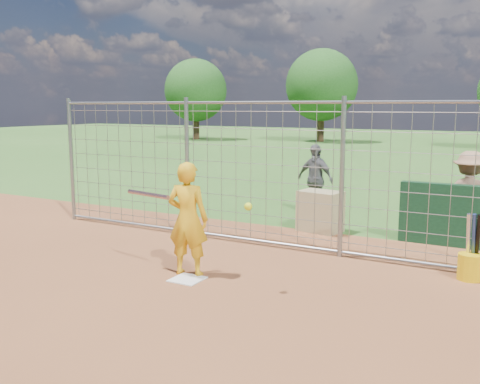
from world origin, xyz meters
The scene contains 11 objects.
ground centered at (0.00, 0.00, 0.00)m, with size 100.00×100.00×0.00m, color #2D591E.
infield_dirt centered at (0.00, -3.00, 0.01)m, with size 18.00×18.00×0.00m, color brown.
home_plate centered at (0.00, -0.20, 0.01)m, with size 0.43×0.43×0.02m, color silver.
dugout_wall centered at (3.40, 3.60, 0.55)m, with size 2.60×0.20×1.10m, color #11381E.
batter centered at (-0.13, 0.02, 0.83)m, with size 0.61×0.40×1.66m, color gold.
bystander_b centered at (-0.17, 5.14, 0.80)m, with size 0.94×0.39×1.60m, color #5E5D62.
bystander_c centered at (3.18, 4.12, 0.82)m, with size 1.06×0.61×1.65m, color #976D52.
equipment_bin centered at (0.57, 3.55, 0.40)m, with size 0.80×0.55×0.80m, color tan.
equipment_in_play centered at (-0.26, -0.21, 1.18)m, with size 2.12×0.23×0.11m.
bucket_with_bats centered at (3.50, 1.76, 0.25)m, with size 0.34×0.35×0.97m.
backstop_fence centered at (0.00, 2.00, 1.26)m, with size 9.08×0.08×2.60m.
Camera 1 is at (4.19, -6.20, 2.44)m, focal length 40.00 mm.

